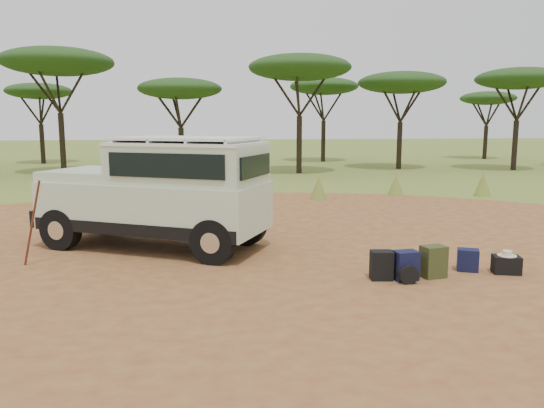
{
  "coord_description": "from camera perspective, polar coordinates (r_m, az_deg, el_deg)",
  "views": [
    {
      "loc": [
        -0.83,
        -9.17,
        2.64
      ],
      "look_at": [
        0.49,
        1.28,
        1.0
      ],
      "focal_mm": 35.0,
      "sensor_mm": 36.0,
      "label": 1
    }
  ],
  "objects": [
    {
      "name": "backpack_olive",
      "position": [
        9.49,
        16.96,
        -5.97
      ],
      "size": [
        0.45,
        0.37,
        0.55
      ],
      "primitive_type": "cube",
      "rotation": [
        0.0,
        0.0,
        0.22
      ],
      "color": "#343E1C",
      "rests_on": "ground"
    },
    {
      "name": "backpack_navy",
      "position": [
        9.22,
        14.2,
        -6.45
      ],
      "size": [
        0.42,
        0.33,
        0.5
      ],
      "primitive_type": "cube",
      "rotation": [
        0.0,
        0.0,
        0.14
      ],
      "color": "#101335",
      "rests_on": "ground"
    },
    {
      "name": "walking_staff",
      "position": [
        10.6,
        -24.4,
        -1.93
      ],
      "size": [
        0.47,
        0.26,
        1.61
      ],
      "primitive_type": "cylinder",
      "rotation": [
        0.28,
        0.0,
        1.12
      ],
      "color": "#5E2516",
      "rests_on": "ground"
    },
    {
      "name": "duffel_navy",
      "position": [
        10.11,
        20.31,
        -5.69
      ],
      "size": [
        0.43,
        0.39,
        0.4
      ],
      "primitive_type": "cube",
      "rotation": [
        0.0,
        0.0,
        -0.41
      ],
      "color": "#101335",
      "rests_on": "ground"
    },
    {
      "name": "hard_case",
      "position": [
        10.2,
        23.89,
        -6.0
      ],
      "size": [
        0.52,
        0.43,
        0.32
      ],
      "primitive_type": "cube",
      "rotation": [
        0.0,
        0.0,
        -0.27
      ],
      "color": "black",
      "rests_on": "ground"
    },
    {
      "name": "stuff_sack",
      "position": [
        9.12,
        14.23,
        -7.22
      ],
      "size": [
        0.33,
        0.33,
        0.32
      ],
      "primitive_type": "cylinder",
      "rotation": [
        1.57,
        0.0,
        0.03
      ],
      "color": "black",
      "rests_on": "ground"
    },
    {
      "name": "dirt_clearing",
      "position": [
        9.58,
        -1.99,
        -7.13
      ],
      "size": [
        23.0,
        23.0,
        0.01
      ],
      "primitive_type": "cylinder",
      "color": "olive",
      "rests_on": "ground"
    },
    {
      "name": "ground",
      "position": [
        9.58,
        -1.99,
        -7.15
      ],
      "size": [
        140.0,
        140.0,
        0.0
      ],
      "primitive_type": "plane",
      "color": "olive",
      "rests_on": "ground"
    },
    {
      "name": "backpack_black",
      "position": [
        9.15,
        11.69,
        -6.49
      ],
      "size": [
        0.39,
        0.31,
        0.5
      ],
      "primitive_type": "cube",
      "rotation": [
        0.0,
        0.0,
        -0.12
      ],
      "color": "black",
      "rests_on": "ground"
    },
    {
      "name": "acacia_treeline",
      "position": [
        29.11,
        -4.2,
        13.24
      ],
      "size": [
        46.7,
        13.2,
        6.26
      ],
      "color": "black",
      "rests_on": "ground"
    },
    {
      "name": "safari_vehicle",
      "position": [
        11.29,
        -11.88,
        0.96
      ],
      "size": [
        5.09,
        3.79,
        2.34
      ],
      "rotation": [
        0.0,
        0.0,
        -0.46
      ],
      "color": "beige",
      "rests_on": "ground"
    },
    {
      "name": "safari_hat",
      "position": [
        10.16,
        23.96,
        -4.93
      ],
      "size": [
        0.32,
        0.32,
        0.09
      ],
      "color": "beige",
      "rests_on": "hard_case"
    },
    {
      "name": "grass_fringe",
      "position": [
        18.01,
        -4.16,
        1.7
      ],
      "size": [
        36.6,
        1.6,
        0.9
      ],
      "color": "olive",
      "rests_on": "ground"
    }
  ]
}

